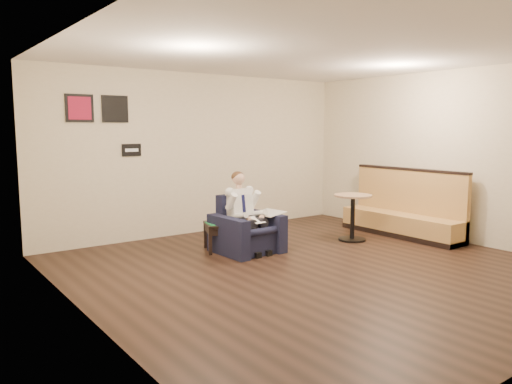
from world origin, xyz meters
TOP-DOWN VIEW (x-y plane):
  - ground at (0.00, 0.00)m, footprint 6.00×6.00m
  - wall_back at (0.00, 3.00)m, footprint 6.00×0.02m
  - wall_left at (-3.00, 0.00)m, footprint 0.02×6.00m
  - wall_right at (3.00, 0.00)m, footprint 0.02×6.00m
  - ceiling at (0.00, 0.00)m, footprint 6.00×6.00m
  - seating_sign at (-1.30, 2.98)m, footprint 0.32×0.02m
  - art_print_left at (-2.10, 2.98)m, footprint 0.42×0.03m
  - art_print_right at (-1.55, 2.98)m, footprint 0.42×0.03m
  - armchair at (-0.22, 1.28)m, footprint 0.90×0.90m
  - seated_man at (-0.22, 1.18)m, footprint 0.58×0.84m
  - lap_papers at (-0.21, 1.08)m, footprint 0.22×0.29m
  - newspaper at (0.13, 1.21)m, footprint 0.41×0.49m
  - side_table at (-0.46, 1.58)m, footprint 0.67×0.67m
  - green_folder at (-0.49, 1.58)m, footprint 0.48×0.39m
  - coffee_mug at (-0.26, 1.63)m, footprint 0.10×0.10m
  - smartphone at (-0.36, 1.71)m, footprint 0.15×0.13m
  - banquette at (2.59, 0.64)m, footprint 0.53×2.24m
  - cafe_table at (1.64, 0.89)m, footprint 0.71×0.71m

SIDE VIEW (x-z plane):
  - ground at x=0.00m, z-range 0.00..0.00m
  - side_table at x=-0.46m, z-range 0.00..0.43m
  - cafe_table at x=1.64m, z-range 0.00..0.77m
  - armchair at x=-0.22m, z-range 0.00..0.84m
  - smartphone at x=-0.36m, z-range 0.43..0.43m
  - green_folder at x=-0.49m, z-range 0.43..0.44m
  - coffee_mug at x=-0.26m, z-range 0.43..0.51m
  - lap_papers at x=-0.21m, z-range 0.51..0.52m
  - newspaper at x=0.13m, z-range 0.57..0.58m
  - banquette at x=2.59m, z-range 0.00..1.14m
  - seated_man at x=-0.22m, z-range 0.00..1.15m
  - wall_back at x=0.00m, z-range 0.00..2.80m
  - wall_left at x=-3.00m, z-range 0.00..2.80m
  - wall_right at x=3.00m, z-range 0.00..2.80m
  - seating_sign at x=-1.30m, z-range 1.40..1.60m
  - art_print_left at x=-2.10m, z-range 1.94..2.36m
  - art_print_right at x=-1.55m, z-range 1.94..2.36m
  - ceiling at x=0.00m, z-range 2.79..2.81m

